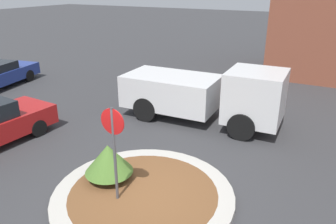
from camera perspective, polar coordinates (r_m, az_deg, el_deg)
ground_plane at (r=8.61m, az=-4.27°, el=-14.60°), size 120.00×120.00×0.00m
traffic_island at (r=8.57m, az=-4.28°, el=-14.18°), size 4.58×4.58×0.16m
stop_sign at (r=7.59m, az=-9.42°, el=-5.00°), size 0.62×0.07×2.53m
island_shrub at (r=8.86m, az=-10.35°, el=-7.98°), size 1.29×1.29×0.99m
utility_truck at (r=12.58m, az=6.34°, el=3.22°), size 6.18×2.38×2.23m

